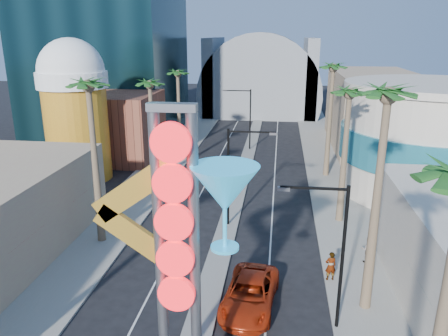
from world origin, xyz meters
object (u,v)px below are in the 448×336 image
neon_sign (197,239)px  pedestrian_a (331,266)px  red_pickup (250,294)px  pedestrian_b (368,250)px

neon_sign → pedestrian_a: size_ratio=6.59×
red_pickup → pedestrian_b: bearing=43.5°
pedestrian_a → pedestrian_b: bearing=-149.9°
neon_sign → red_pickup: bearing=75.0°
pedestrian_b → red_pickup: bearing=43.5°
pedestrian_a → pedestrian_b: size_ratio=1.03×
pedestrian_b → neon_sign: bearing=58.7°
pedestrian_a → neon_sign: bearing=42.6°
neon_sign → red_pickup: neon_sign is taller
neon_sign → red_pickup: size_ratio=2.09×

